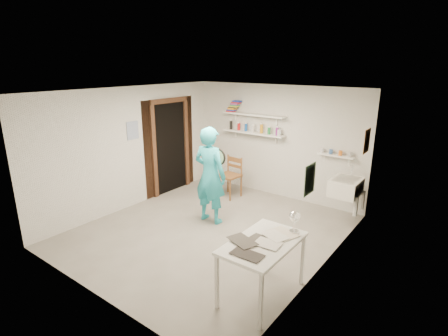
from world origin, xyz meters
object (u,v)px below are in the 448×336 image
Objects in this scene: belfast_sink at (346,187)px; wall_clock at (218,157)px; wooden_chair at (229,176)px; work_table at (262,269)px; man at (210,175)px; desk_lamp at (295,216)px.

wall_clock is (-1.99, -1.16, 0.48)m from belfast_sink.
work_table is (2.34, -2.52, -0.10)m from wooden_chair.
belfast_sink is 1.88× the size of wall_clock.
wooden_chair reaches higher than work_table.
man is 2.25m from desk_lamp.
desk_lamp is (0.19, 0.45, 0.60)m from work_table.
belfast_sink is at bearing 87.67° from work_table.
wooden_chair is 3.45m from work_table.
man is at bearing -145.40° from belfast_sink.
work_table is at bearing -41.40° from wall_clock.
desk_lamp is at bearing -29.83° from wall_clock.
belfast_sink is 0.53× the size of work_table.
belfast_sink is at bearing 28.07° from wall_clock.
work_table is 8.00× the size of desk_lamp.
man reaches higher than work_table.
man is 1.85× the size of wooden_chair.
wooden_chair is 6.77× the size of desk_lamp.
belfast_sink is 2.47m from wooden_chair.
belfast_sink is 2.36m from wall_clock.
desk_lamp is at bearing 67.58° from work_table.
work_table is at bearing 142.96° from man.
wooden_chair is at bearing 112.94° from wall_clock.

